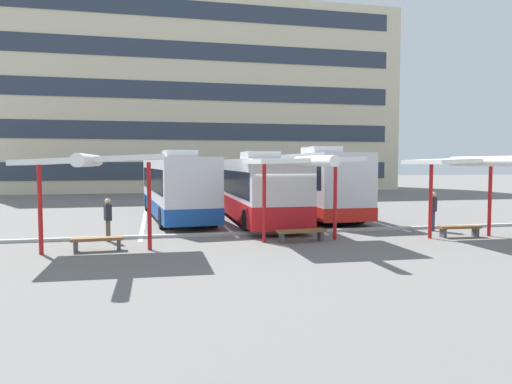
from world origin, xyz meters
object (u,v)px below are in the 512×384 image
Objects in this scene: coach_bus_0 at (176,187)px; waiting_shelter_0 at (94,162)px; bench_0 at (97,241)px; waiting_shelter_2 at (466,163)px; coach_bus_1 at (253,189)px; bench_2 at (459,229)px; waiting_passenger_0 at (108,217)px; waiting_passenger_1 at (433,208)px; waiting_shelter_1 at (303,162)px; coach_bus_2 at (313,184)px; bench_1 at (301,233)px.

coach_bus_0 reaches higher than waiting_shelter_0.
waiting_shelter_2 reaches higher than bench_0.
coach_bus_1 reaches higher than waiting_shelter_2.
bench_2 is at bearing -39.75° from coach_bus_0.
waiting_passenger_1 is (13.36, -0.17, 0.06)m from waiting_passenger_0.
waiting_passenger_0 is (-7.00, 1.72, -2.02)m from waiting_shelter_1.
waiting_shelter_2 is 2.80m from waiting_passenger_1.
coach_bus_0 is 9.35m from bench_0.
waiting_shelter_2 is at bearing -48.37° from coach_bus_1.
coach_bus_2 is 6.16× the size of waiting_passenger_1.
bench_1 is at bearing 5.95° from waiting_shelter_0.
coach_bus_1 reaches higher than bench_2.
coach_bus_0 is at bearing 115.91° from waiting_shelter_1.
coach_bus_0 is 13.86m from bench_2.
waiting_passenger_1 reaches higher than waiting_passenger_0.
waiting_shelter_1 reaches higher than bench_1.
waiting_passenger_1 reaches higher than bench_1.
bench_2 is at bearing -8.06° from waiting_passenger_0.
coach_bus_2 reaches higher than waiting_shelter_0.
coach_bus_1 is 10.04m from bench_0.
waiting_shelter_2 is 13.73m from waiting_passenger_0.
coach_bus_0 is at bearing 67.95° from waiting_passenger_0.
waiting_passenger_1 is (-0.05, 1.73, 0.64)m from bench_2.
waiting_shelter_1 is at bearing 175.79° from waiting_shelter_2.
bench_1 is 6.54m from waiting_passenger_1.
bench_1 is 1.10× the size of bench_2.
coach_bus_2 is 2.06× the size of waiting_shelter_1.
coach_bus_0 is 6.68× the size of bench_2.
bench_2 is (13.58, -0.05, 0.00)m from bench_0.
bench_0 is 13.64m from waiting_passenger_1.
coach_bus_0 reaches higher than waiting_shelter_2.
bench_2 is 1.84m from waiting_passenger_1.
bench_2 is at bearing -69.05° from coach_bus_2.
bench_1 is (4.20, -8.50, -1.29)m from coach_bus_0.
coach_bus_2 is at bearing 68.32° from waiting_shelter_1.
waiting_shelter_0 is 3.13× the size of bench_0.
waiting_passenger_0 reaches higher than bench_0.
waiting_shelter_0 reaches higher than waiting_passenger_0.
coach_bus_0 is 6.79× the size of bench_0.
coach_bus_0 is 2.58× the size of waiting_shelter_2.
bench_0 is at bearing -95.21° from waiting_passenger_0.
bench_0 is 7.17m from bench_1.
coach_bus_2 is 9.24m from waiting_shelter_2.
waiting_shelter_0 is 3.27× the size of waiting_passenger_0.
waiting_passenger_1 is at bearing 12.49° from bench_1.
bench_0 is 13.83m from waiting_shelter_2.
waiting_passenger_1 is (6.68, -5.56, -0.59)m from coach_bus_1.
bench_0 is at bearing -108.71° from coach_bus_0.
waiting_passenger_0 is at bearing -112.05° from coach_bus_0.
waiting_shelter_0 is at bearing -94.15° from waiting_passenger_0.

